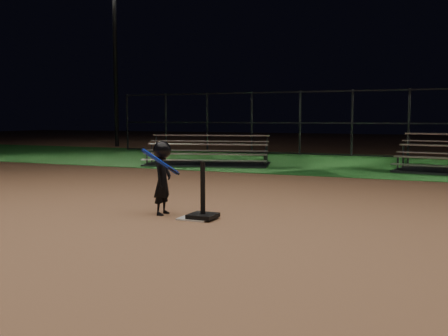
% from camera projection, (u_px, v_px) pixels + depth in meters
% --- Properties ---
extents(ground, '(80.00, 80.00, 0.00)m').
position_uv_depth(ground, '(197.00, 219.00, 7.46)').
color(ground, '#A66F4B').
rests_on(ground, ground).
extents(grass_strip, '(60.00, 8.00, 0.01)m').
position_uv_depth(grass_strip, '(335.00, 163.00, 16.58)').
color(grass_strip, '#1B561D').
rests_on(grass_strip, ground).
extents(home_plate, '(0.45, 0.45, 0.02)m').
position_uv_depth(home_plate, '(197.00, 218.00, 7.46)').
color(home_plate, beige).
rests_on(home_plate, ground).
extents(batting_tee, '(0.38, 0.38, 0.82)m').
position_uv_depth(batting_tee, '(203.00, 207.00, 7.38)').
color(batting_tee, black).
rests_on(batting_tee, home_plate).
extents(child_batter, '(0.47, 0.54, 1.12)m').
position_uv_depth(child_batter, '(162.00, 176.00, 7.72)').
color(child_batter, black).
rests_on(child_batter, ground).
extents(bleacher_left, '(4.08, 2.71, 0.92)m').
position_uv_depth(bleacher_left, '(208.00, 159.00, 15.85)').
color(bleacher_left, silver).
rests_on(bleacher_left, ground).
extents(backstop_fence, '(20.08, 0.08, 2.50)m').
position_uv_depth(backstop_fence, '(352.00, 123.00, 19.19)').
color(backstop_fence, '#38383D').
rests_on(backstop_fence, ground).
extents(light_pole_left, '(0.90, 0.53, 8.30)m').
position_uv_depth(light_pole_left, '(114.00, 47.00, 25.37)').
color(light_pole_left, '#2D2D30').
rests_on(light_pole_left, ground).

